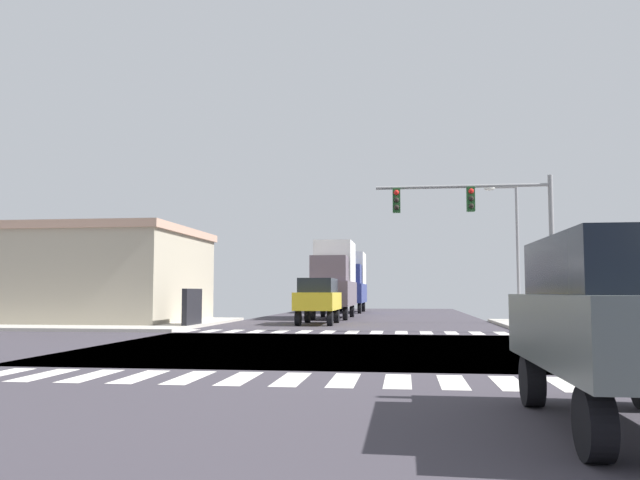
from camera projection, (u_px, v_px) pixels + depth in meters
ground at (325, 348)px, 19.55m from camera, size 90.00×90.00×0.05m
sidewalk_corner_ne at (638, 327)px, 29.76m from camera, size 12.00×12.00×0.14m
sidewalk_corner_nw at (100, 323)px, 33.09m from camera, size 12.00×12.00×0.14m
crosswalk_near at (265, 379)px, 12.37m from camera, size 13.50×2.00×0.01m
crosswalk_far at (340, 332)px, 26.80m from camera, size 13.50×2.00×0.01m
traffic_signal_mast at (481, 216)px, 26.87m from camera, size 7.22×0.55×6.43m
street_lamp at (512, 239)px, 34.55m from camera, size 1.78×0.32×7.33m
bank_building at (46, 276)px, 35.07m from camera, size 17.67×9.68×5.00m
box_truck_nearside_1 at (334, 277)px, 40.83m from camera, size 2.40×7.20×4.85m
box_truck_farside_2 at (350, 281)px, 52.73m from camera, size 2.40×7.20×4.85m
suv_queued_1 at (318, 297)px, 33.35m from camera, size 1.96×4.60×2.34m
suv_middle_3 at (622, 313)px, 7.88m from camera, size 1.96×4.60×2.34m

